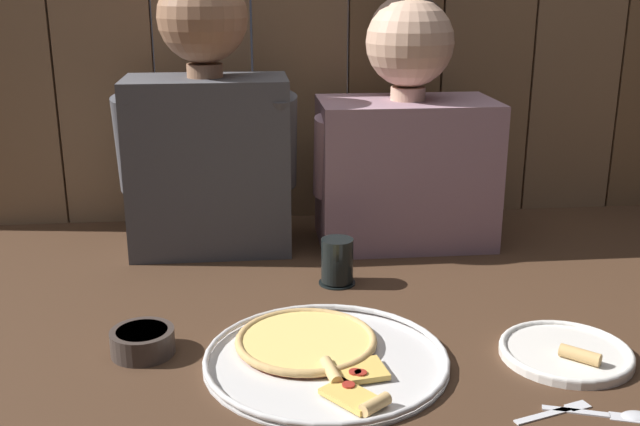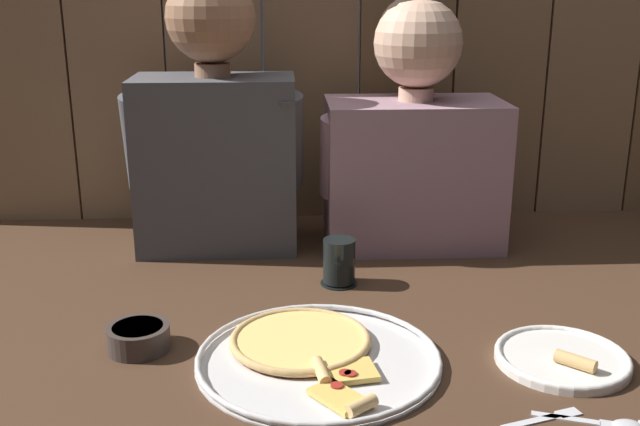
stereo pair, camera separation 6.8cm
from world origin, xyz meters
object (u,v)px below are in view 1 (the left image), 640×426
Objects in this scene: dinner_plate at (566,352)px; drinking_glass at (337,262)px; diner_left at (207,120)px; diner_right at (406,134)px; pizza_tray at (320,353)px; dipping_bowl at (143,340)px.

drinking_glass reaches higher than dinner_plate.
diner_left reaches higher than dinner_plate.
diner_left is 0.46m from diner_right.
pizza_tray is 0.41m from dinner_plate.
diner_left reaches higher than dipping_bowl.
diner_right reaches higher than drinking_glass.
dinner_plate reaches higher than pizza_tray.
drinking_glass is 0.38m from diner_right.
pizza_tray is 0.30m from dipping_bowl.
dinner_plate is 0.38× the size of diner_right.
pizza_tray is 0.33m from drinking_glass.
diner_left is (-0.27, 0.25, 0.26)m from drinking_glass.
diner_right is (0.56, 0.52, 0.24)m from dipping_bowl.
drinking_glass is at bearing 36.40° from dipping_bowl.
dinner_plate is 0.35× the size of diner_left.
dinner_plate is 0.50m from drinking_glass.
dipping_bowl is at bearing -136.99° from diner_right.
diner_right reaches higher than pizza_tray.
dinner_plate is 2.04× the size of dipping_bowl.
diner_left is 1.10× the size of diner_right.
dipping_bowl is at bearing 173.02° from dinner_plate.
pizza_tray is at bearing -9.22° from dipping_bowl.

